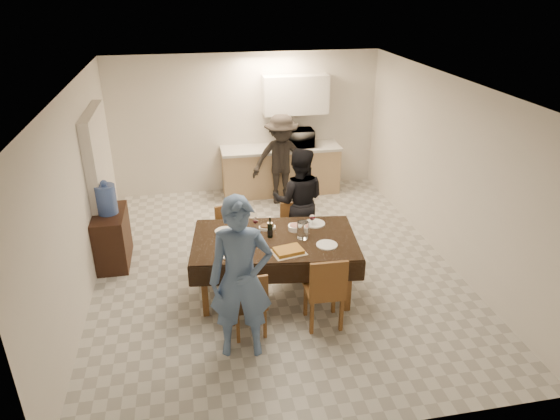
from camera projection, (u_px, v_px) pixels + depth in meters
The scene contains 33 objects.
floor at pixel (275, 266), 7.24m from camera, with size 5.00×6.00×0.02m, color silver.
ceiling at pixel (274, 85), 6.14m from camera, with size 5.00×6.00×0.02m, color white.
wall_back at pixel (246, 124), 9.36m from camera, with size 5.00×0.02×2.60m, color silver.
wall_front at pixel (340, 319), 4.02m from camera, with size 5.00×0.02×2.60m, color silver.
wall_left at pixel (79, 197), 6.27m from camera, with size 0.02×6.00×2.60m, color silver.
wall_right at pixel (447, 170), 7.11m from camera, with size 0.02×6.00×2.60m, color silver.
stub_partition at pixel (101, 180), 7.45m from camera, with size 0.15×1.40×2.10m, color silver.
kitchen_base_cabinet at pixel (281, 171), 9.54m from camera, with size 2.20×0.60×0.86m, color tan.
kitchen_worktop at pixel (281, 148), 9.35m from camera, with size 2.24×0.64×0.05m, color #BBBAB5.
upper_cabinet at pixel (295, 95), 9.12m from camera, with size 1.20×0.34×0.70m, color silver.
dining_table at pixel (275, 241), 6.32m from camera, with size 2.19×1.44×0.80m.
chair_near_left at pixel (249, 298), 5.61m from camera, with size 0.42×0.43×0.46m.
chair_near_right at pixel (326, 286), 5.73m from camera, with size 0.45×0.45×0.52m.
chair_far_left at pixel (234, 235), 6.93m from camera, with size 0.50×0.50×0.49m.
chair_far_right at pixel (298, 231), 7.10m from camera, with size 0.41×0.41×0.47m.
console at pixel (112, 238), 7.18m from camera, with size 0.43×0.86×0.79m, color #311B10.
water_jug at pixel (106, 199), 6.93m from camera, with size 0.28×0.28×0.42m, color #4665B5.
wine_bottle at pixel (270, 227), 6.29m from camera, with size 0.07×0.07×0.28m, color black, non-canonical shape.
water_pitcher at pixel (303, 230), 6.28m from camera, with size 0.14×0.14×0.22m, color white.
savoury_tart at pixel (288, 251), 5.98m from camera, with size 0.39×0.29×0.05m, color #A97E31.
salad_bowl at pixel (295, 228), 6.51m from camera, with size 0.17×0.17×0.07m, color white.
mushroom_dish at pixel (267, 228), 6.54m from camera, with size 0.20×0.20×0.04m, color white.
wine_glass_a at pixel (233, 245), 5.95m from camera, with size 0.09×0.09×0.21m, color white, non-canonical shape.
wine_glass_b at pixel (312, 220), 6.59m from camera, with size 0.08×0.08×0.17m, color white, non-canonical shape.
wine_glass_c at pixel (256, 223), 6.51m from camera, with size 0.08×0.08×0.17m, color white, non-canonical shape.
plate_near_left at pixel (230, 254), 5.94m from camera, with size 0.25×0.25×0.01m, color white.
plate_near_right at pixel (327, 245), 6.14m from camera, with size 0.26×0.26×0.02m, color white.
plate_far_left at pixel (225, 231), 6.47m from camera, with size 0.27×0.27×0.02m, color white.
plate_far_right at pixel (315, 223), 6.67m from camera, with size 0.28×0.28×0.02m, color white.
microwave at pixel (298, 138), 9.33m from camera, with size 0.58×0.39×0.32m, color silver.
person_near at pixel (241, 279), 5.23m from camera, with size 0.68×0.44×1.86m, color #5674A5.
person_far at pixel (299, 201), 7.33m from camera, with size 0.79×0.62×1.63m, color black.
person_kitchen at pixel (281, 160), 8.96m from camera, with size 1.07×0.61×1.65m, color black.
Camera 1 is at (-1.09, -6.12, 3.81)m, focal length 32.00 mm.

